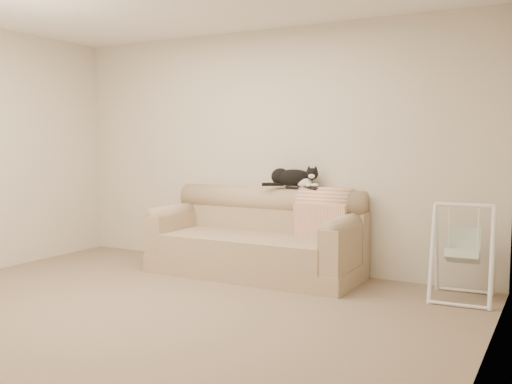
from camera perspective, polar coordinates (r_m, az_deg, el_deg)
ground_plane at (r=4.83m, az=-10.29°, el=-11.71°), size 5.00×5.00×0.00m
room_shell at (r=4.63m, az=-10.59°, el=6.73°), size 5.04×4.04×2.60m
sofa at (r=6.00m, az=0.17°, el=-4.88°), size 2.20×0.93×0.90m
remote_a at (r=5.99m, az=3.81°, el=0.48°), size 0.18×0.05×0.03m
remote_b at (r=5.89m, az=5.46°, el=0.36°), size 0.18×0.10×0.02m
tuxedo_cat at (r=6.01m, az=3.74°, el=1.45°), size 0.60×0.32×0.24m
throw_blanket at (r=5.87m, az=6.95°, el=-1.45°), size 0.56×0.38×0.58m
baby_swing at (r=5.33m, az=19.99°, el=-5.61°), size 0.55×0.59×0.86m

